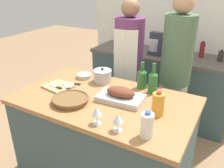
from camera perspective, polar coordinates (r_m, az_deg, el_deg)
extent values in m
cube|color=#3D565B|center=(2.25, -1.70, -14.49)|extent=(1.44, 0.85, 0.89)
cube|color=#A37042|center=(1.99, -1.87, -4.00)|extent=(1.49, 0.87, 0.04)
cube|color=#3D565B|center=(3.42, 11.26, -0.49)|extent=(1.85, 0.58, 0.88)
cube|color=#56514C|center=(3.25, 11.93, 6.86)|extent=(1.91, 0.60, 0.04)
cube|color=silver|center=(3.49, 14.36, 14.20)|extent=(2.41, 0.10, 2.55)
cube|color=#BCBCC1|center=(1.94, 2.06, -3.39)|extent=(0.39, 0.25, 0.04)
ellipsoid|color=brown|center=(1.91, 2.09, -1.93)|extent=(0.25, 0.15, 0.08)
cylinder|color=brown|center=(1.94, -9.94, -3.87)|extent=(0.28, 0.28, 0.04)
torus|color=brown|center=(1.93, -9.98, -3.36)|extent=(0.30, 0.30, 0.02)
cube|color=tan|center=(2.22, -12.80, -0.55)|extent=(0.28, 0.25, 0.02)
cylinder|color=#B7B7BC|center=(2.26, -2.29, 1.79)|extent=(0.17, 0.17, 0.11)
cylinder|color=#B7B7BC|center=(2.24, -2.32, 3.21)|extent=(0.17, 0.17, 0.01)
sphere|color=black|center=(2.23, -2.32, 3.64)|extent=(0.02, 0.02, 0.02)
cylinder|color=beige|center=(2.38, -6.73, 1.91)|extent=(0.14, 0.14, 0.03)
torus|color=beige|center=(2.38, -6.75, 2.29)|extent=(0.15, 0.15, 0.02)
cylinder|color=orange|center=(1.75, 11.02, -4.84)|extent=(0.09, 0.09, 0.17)
cylinder|color=red|center=(1.70, 11.27, -2.06)|extent=(0.04, 0.04, 0.02)
cylinder|color=white|center=(1.51, 8.41, -9.86)|extent=(0.09, 0.09, 0.17)
cylinder|color=#3360B2|center=(1.46, 8.63, -6.90)|extent=(0.04, 0.04, 0.02)
cylinder|color=#28662D|center=(2.07, 9.78, 0.05)|extent=(0.08, 0.08, 0.17)
cone|color=#28662D|center=(2.03, 9.98, 2.61)|extent=(0.08, 0.08, 0.03)
cylinder|color=#28662D|center=(2.01, 10.09, 3.96)|extent=(0.03, 0.03, 0.07)
cylinder|color=#28662D|center=(2.15, 7.19, 0.94)|extent=(0.08, 0.08, 0.15)
cone|color=#28662D|center=(2.11, 7.32, 3.21)|extent=(0.08, 0.08, 0.03)
cylinder|color=#28662D|center=(2.09, 7.39, 4.40)|extent=(0.03, 0.03, 0.06)
cylinder|color=silver|center=(1.66, -3.58, -9.39)|extent=(0.06, 0.06, 0.00)
cylinder|color=silver|center=(1.65, -3.61, -8.43)|extent=(0.01, 0.01, 0.06)
cone|color=silver|center=(1.61, -3.67, -6.57)|extent=(0.07, 0.07, 0.06)
cylinder|color=silver|center=(1.59, 1.37, -11.04)|extent=(0.06, 0.06, 0.00)
cylinder|color=silver|center=(1.58, 1.38, -10.08)|extent=(0.01, 0.01, 0.06)
cone|color=silver|center=(1.54, 1.40, -8.21)|extent=(0.07, 0.07, 0.06)
cube|color=#B7B7BC|center=(2.20, -11.12, -0.28)|extent=(0.13, 0.10, 0.01)
cube|color=black|center=(2.11, -10.20, -1.36)|extent=(0.08, 0.07, 0.01)
cube|color=#B7B7BC|center=(2.28, -10.20, 0.21)|extent=(0.11, 0.05, 0.01)
cube|color=black|center=(2.25, -8.34, -0.05)|extent=(0.07, 0.04, 0.01)
cube|color=#B7B7BC|center=(2.22, -13.96, -0.40)|extent=(0.10, 0.04, 0.01)
cube|color=black|center=(2.16, -12.59, -0.93)|extent=(0.06, 0.03, 0.01)
cube|color=#333842|center=(3.18, 10.47, 7.43)|extent=(0.18, 0.14, 0.05)
cylinder|color=#B7B7BC|center=(3.16, 10.18, 8.77)|extent=(0.13, 0.13, 0.09)
cube|color=#333842|center=(3.13, 11.71, 9.09)|extent=(0.05, 0.08, 0.16)
cube|color=#333842|center=(3.12, 10.79, 11.42)|extent=(0.17, 0.08, 0.08)
cylinder|color=maroon|center=(3.20, 20.85, 7.64)|extent=(0.06, 0.06, 0.19)
cylinder|color=black|center=(3.17, 21.13, 9.46)|extent=(0.03, 0.03, 0.02)
cylinder|color=#332D28|center=(3.10, 15.80, 7.44)|extent=(0.06, 0.06, 0.15)
cylinder|color=black|center=(3.08, 15.98, 8.96)|extent=(0.02, 0.02, 0.02)
cylinder|color=#332D28|center=(3.15, 24.71, 6.08)|extent=(0.07, 0.07, 0.12)
cylinder|color=black|center=(3.13, 24.94, 7.31)|extent=(0.03, 0.03, 0.02)
cube|color=beige|center=(2.92, 3.71, -5.44)|extent=(0.29, 0.22, 0.80)
cylinder|color=#663360|center=(2.63, 4.15, 8.52)|extent=(0.32, 0.32, 0.67)
sphere|color=#996B4C|center=(2.55, 4.46, 17.87)|extent=(0.19, 0.19, 0.19)
cube|color=silver|center=(2.56, 3.15, 3.52)|extent=(0.25, 0.06, 0.85)
cube|color=beige|center=(2.78, 13.77, -7.49)|extent=(0.27, 0.20, 0.84)
cylinder|color=#4C6B4C|center=(2.47, 15.55, 7.83)|extent=(0.31, 0.31, 0.70)
sphere|color=tan|center=(2.38, 16.83, 18.22)|extent=(0.20, 0.20, 0.20)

